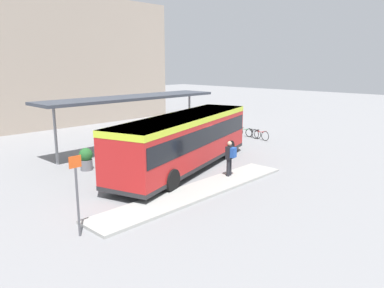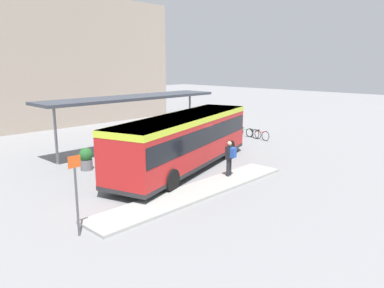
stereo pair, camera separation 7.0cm
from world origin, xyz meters
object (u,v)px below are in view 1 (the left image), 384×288
object	(u,v)px
potted_planter_far_side	(86,158)
bicycle_black	(253,133)
city_bus	(185,138)
pedestrian_waiting	(230,156)
bicycle_red	(260,135)
bicycle_white	(233,131)
bicycle_green	(244,132)
potted_planter_near_shelter	(132,148)
platform_sign	(77,192)

from	to	relation	value
potted_planter_far_side	bicycle_black	bearing A→B (deg)	-5.80
city_bus	potted_planter_far_side	size ratio (longest dim) A/B	9.44
pedestrian_waiting	bicycle_red	distance (m)	10.30
bicycle_white	city_bus	bearing A→B (deg)	-66.98
city_bus	bicycle_white	distance (m)	10.58
city_bus	pedestrian_waiting	distance (m)	2.87
bicycle_white	potted_planter_far_side	distance (m)	13.46
bicycle_green	potted_planter_near_shelter	world-z (taller)	potted_planter_near_shelter
potted_planter_far_side	pedestrian_waiting	bearing A→B (deg)	-57.20
city_bus	potted_planter_near_shelter	bearing A→B (deg)	81.11
platform_sign	potted_planter_far_side	bearing A→B (deg)	57.45
pedestrian_waiting	potted_planter_near_shelter	world-z (taller)	pedestrian_waiting
bicycle_white	potted_planter_near_shelter	xyz separation A→B (m)	(-10.19, -0.07, 0.31)
city_bus	platform_sign	xyz separation A→B (m)	(-8.23, -3.11, -0.20)
city_bus	bicycle_green	bearing A→B (deg)	1.51
bicycle_black	bicycle_green	size ratio (longest dim) A/B	0.96
bicycle_white	platform_sign	world-z (taller)	platform_sign
potted_planter_near_shelter	potted_planter_far_side	xyz separation A→B (m)	(-3.26, -0.21, -0.03)
bicycle_black	potted_planter_near_shelter	world-z (taller)	potted_planter_near_shelter
platform_sign	potted_planter_near_shelter	bearing A→B (deg)	42.90
bicycle_white	bicycle_black	bearing A→B (deg)	14.07
bicycle_red	bicycle_green	bearing A→B (deg)	179.81
platform_sign	bicycle_red	bearing A→B (deg)	14.59
bicycle_green	potted_planter_far_side	world-z (taller)	potted_planter_far_side
pedestrian_waiting	platform_sign	xyz separation A→B (m)	(-8.68, -0.34, 0.41)
bicycle_red	potted_planter_far_side	distance (m)	13.75
platform_sign	bicycle_green	bearing A→B (deg)	19.21
pedestrian_waiting	city_bus	bearing A→B (deg)	-0.53
bicycle_red	potted_planter_near_shelter	xyz separation A→B (m)	(-10.30, 2.47, 0.30)
potted_planter_near_shelter	platform_sign	size ratio (longest dim) A/B	0.46
city_bus	platform_sign	bearing A→B (deg)	-175.79
city_bus	potted_planter_far_side	bearing A→B (deg)	118.33
bicycle_green	potted_planter_far_side	xyz separation A→B (m)	(-13.86, 0.57, 0.30)
city_bus	potted_planter_near_shelter	distance (m)	4.22
bicycle_red	potted_planter_far_side	xyz separation A→B (m)	(-13.56, 2.25, 0.27)
bicycle_red	bicycle_white	bearing A→B (deg)	-167.77
pedestrian_waiting	bicycle_red	size ratio (longest dim) A/B	1.02
bicycle_black	bicycle_green	world-z (taller)	bicycle_green
city_bus	platform_sign	distance (m)	8.80
city_bus	potted_planter_near_shelter	size ratio (longest dim) A/B	9.03
bicycle_green	potted_planter_near_shelter	distance (m)	10.63
city_bus	bicycle_black	size ratio (longest dim) A/B	7.48
potted_planter_far_side	platform_sign	xyz separation A→B (m)	(-4.43, -6.94, 0.91)
bicycle_black	potted_planter_near_shelter	xyz separation A→B (m)	(-10.61, 1.62, 0.34)
pedestrian_waiting	potted_planter_far_side	world-z (taller)	pedestrian_waiting
potted_planter_far_side	bicycle_green	bearing A→B (deg)	-2.34
potted_planter_far_side	platform_sign	distance (m)	8.28
pedestrian_waiting	platform_sign	bearing A→B (deg)	82.52
city_bus	pedestrian_waiting	size ratio (longest dim) A/B	6.50
bicycle_green	bicycle_red	bearing A→B (deg)	-13.82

